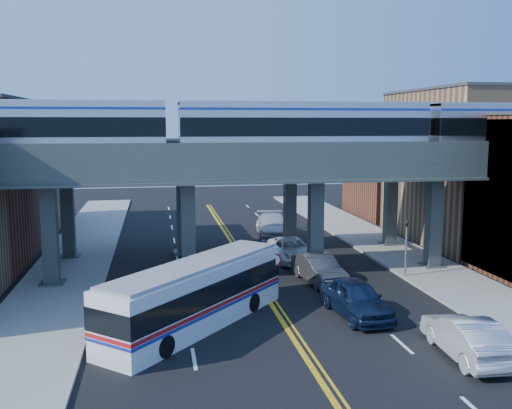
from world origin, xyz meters
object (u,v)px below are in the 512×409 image
at_px(car_lane_b, 319,269).
at_px(car_lane_c, 292,250).
at_px(transit_train, 303,127).
at_px(car_lane_a, 356,298).
at_px(car_lane_d, 273,226).
at_px(traffic_signal, 406,242).
at_px(stop_sign, 274,269).
at_px(transit_bus, 197,295).
at_px(car_parked_curb, 466,337).

xyz_separation_m(car_lane_b, car_lane_c, (-0.30, 5.85, -0.06)).
relative_size(transit_train, car_lane_a, 8.89).
relative_size(car_lane_c, car_lane_d, 0.87).
relative_size(traffic_signal, car_lane_b, 0.81).
distance_m(car_lane_a, car_lane_d, 20.39).
bearing_deg(car_lane_b, stop_sign, -146.89).
relative_size(car_lane_a, car_lane_c, 0.95).
xyz_separation_m(traffic_signal, car_lane_a, (-5.41, -6.15, -1.40)).
height_order(transit_train, car_lane_b, transit_train).
relative_size(car_lane_a, car_lane_d, 0.83).
relative_size(transit_train, car_lane_d, 7.34).
bearing_deg(car_lane_b, car_lane_a, -96.10).
bearing_deg(transit_bus, car_lane_b, -10.46).
bearing_deg(traffic_signal, car_lane_a, -131.32).
xyz_separation_m(transit_bus, car_lane_b, (7.76, 6.04, -0.67)).
height_order(transit_bus, car_lane_a, transit_bus).
bearing_deg(transit_train, car_lane_b, -75.59).
xyz_separation_m(transit_train, stop_sign, (-2.82, -5.00, -7.49)).
relative_size(traffic_signal, car_lane_a, 0.78).
bearing_deg(stop_sign, car_lane_c, 70.61).
height_order(transit_bus, car_lane_c, transit_bus).
distance_m(car_lane_c, car_parked_curb, 17.71).
relative_size(car_lane_a, car_lane_b, 1.04).
bearing_deg(car_lane_b, transit_train, 97.09).
distance_m(stop_sign, transit_bus, 5.43).
xyz_separation_m(transit_train, traffic_signal, (6.08, -2.00, -6.95)).
xyz_separation_m(stop_sign, car_parked_curb, (6.20, -8.71, -0.90)).
bearing_deg(car_lane_d, car_parked_curb, -78.75).
xyz_separation_m(car_lane_c, car_lane_d, (0.44, 8.53, 0.16)).
height_order(traffic_signal, car_lane_a, traffic_signal).
bearing_deg(transit_train, car_lane_a, -85.26).
xyz_separation_m(car_lane_b, car_lane_d, (0.15, 14.38, 0.09)).
relative_size(traffic_signal, car_parked_curb, 0.79).
distance_m(car_lane_d, car_parked_curb, 26.10).
height_order(car_lane_b, car_lane_c, car_lane_b).
bearing_deg(transit_bus, transit_train, 0.22).
distance_m(stop_sign, car_lane_c, 9.29).
height_order(stop_sign, car_lane_b, stop_sign).
bearing_deg(car_lane_a, transit_bus, 174.83).
bearing_deg(traffic_signal, car_lane_d, 110.73).
height_order(car_lane_b, car_parked_curb, car_parked_curb).
relative_size(car_lane_b, car_lane_c, 0.91).
distance_m(transit_train, stop_sign, 9.44).
xyz_separation_m(stop_sign, car_lane_a, (3.49, -3.15, -0.86)).
bearing_deg(transit_train, transit_bus, -131.43).
distance_m(car_lane_c, car_lane_d, 8.54).
height_order(stop_sign, traffic_signal, traffic_signal).
relative_size(transit_bus, car_lane_b, 2.01).
bearing_deg(car_parked_curb, car_lane_b, -73.23).
xyz_separation_m(traffic_signal, car_lane_d, (-5.39, 14.24, -1.37)).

